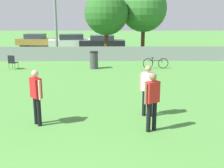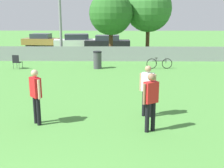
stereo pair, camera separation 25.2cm
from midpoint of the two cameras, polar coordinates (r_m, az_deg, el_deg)
fence_backline at (r=21.02m, az=-3.70°, el=6.13°), size 22.40×0.07×1.21m
tree_near_pole at (r=22.63m, az=0.09°, el=14.16°), size 3.42×3.42×5.21m
tree_far_right at (r=24.28m, az=7.73°, el=14.92°), size 3.85×3.85×5.81m
player_thrower_red at (r=8.95m, az=-14.44°, el=-1.78°), size 0.43×0.45×1.76m
player_defender_red at (r=8.22m, az=8.76°, el=-2.89°), size 0.49×0.40×1.76m
player_receiver_white at (r=9.44m, az=8.01°, el=-0.67°), size 0.53×0.36×1.76m
folding_chair_sideline at (r=18.92m, az=-18.41°, el=4.44°), size 0.54×0.55×0.90m
bicycle_sideline at (r=18.30m, az=10.00°, el=4.15°), size 1.66×0.44×0.72m
trash_bin at (r=18.08m, az=-2.57°, el=4.92°), size 0.55×0.55×1.12m
parked_car_tan at (r=32.11m, az=-13.97°, el=8.65°), size 4.04×2.07×1.39m
parked_car_white at (r=29.49m, az=-6.95°, el=8.56°), size 4.82×2.49×1.47m
parked_car_dark at (r=28.77m, az=-0.69°, el=8.50°), size 4.55×1.82×1.39m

